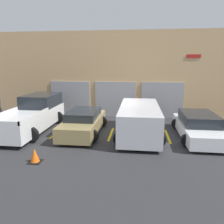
{
  "coord_description": "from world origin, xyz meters",
  "views": [
    {
      "loc": [
        1.37,
        -12.12,
        3.67
      ],
      "look_at": [
        0.0,
        -0.64,
        1.1
      ],
      "focal_mm": 35.0,
      "sensor_mm": 36.0,
      "label": 1
    }
  ],
  "objects_px": {
    "pickup_truck": "(33,115)",
    "sedan_side": "(84,122)",
    "sedan_white": "(198,126)",
    "van_right": "(139,119)",
    "traffic_cone": "(35,156)"
  },
  "relations": [
    {
      "from": "pickup_truck",
      "to": "sedan_side",
      "type": "height_order",
      "value": "pickup_truck"
    },
    {
      "from": "pickup_truck",
      "to": "sedan_side",
      "type": "xyz_separation_m",
      "value": [
        2.96,
        -0.32,
        -0.26
      ]
    },
    {
      "from": "sedan_white",
      "to": "sedan_side",
      "type": "distance_m",
      "value": 5.92
    },
    {
      "from": "sedan_side",
      "to": "van_right",
      "type": "xyz_separation_m",
      "value": [
        2.96,
        -0.02,
        0.26
      ]
    },
    {
      "from": "pickup_truck",
      "to": "van_right",
      "type": "xyz_separation_m",
      "value": [
        5.92,
        -0.34,
        -0.0
      ]
    },
    {
      "from": "sedan_white",
      "to": "traffic_cone",
      "type": "height_order",
      "value": "sedan_white"
    },
    {
      "from": "sedan_white",
      "to": "sedan_side",
      "type": "relative_size",
      "value": 1.04
    },
    {
      "from": "sedan_white",
      "to": "traffic_cone",
      "type": "distance_m",
      "value": 7.83
    },
    {
      "from": "van_right",
      "to": "traffic_cone",
      "type": "bearing_deg",
      "value": -136.88
    },
    {
      "from": "pickup_truck",
      "to": "traffic_cone",
      "type": "height_order",
      "value": "pickup_truck"
    },
    {
      "from": "sedan_white",
      "to": "traffic_cone",
      "type": "relative_size",
      "value": 8.25
    },
    {
      "from": "pickup_truck",
      "to": "van_right",
      "type": "height_order",
      "value": "pickup_truck"
    },
    {
      "from": "pickup_truck",
      "to": "sedan_side",
      "type": "distance_m",
      "value": 2.99
    },
    {
      "from": "pickup_truck",
      "to": "traffic_cone",
      "type": "relative_size",
      "value": 10.02
    },
    {
      "from": "pickup_truck",
      "to": "van_right",
      "type": "distance_m",
      "value": 5.93
    }
  ]
}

